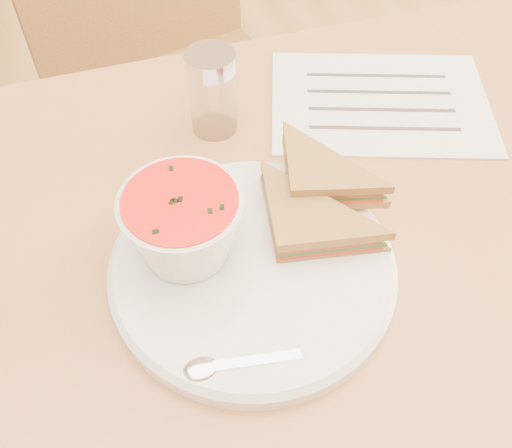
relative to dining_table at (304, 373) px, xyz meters
name	(u,v)px	position (x,y,z in m)	size (l,w,h in m)	color
dining_table	(304,373)	(0.00, 0.00, 0.00)	(1.00, 0.70, 0.75)	olive
chair_far	(191,108)	(-0.04, 0.53, 0.13)	(0.45, 0.45, 1.01)	brown
plate	(253,268)	(-0.09, -0.03, 0.38)	(0.28, 0.28, 0.02)	white
soup_bowl	(184,229)	(-0.15, 0.00, 0.43)	(0.11, 0.11, 0.08)	white
sandwich_half_a	(277,257)	(-0.07, -0.05, 0.41)	(0.11, 0.11, 0.03)	#B0773E
sandwich_half_b	(290,201)	(-0.04, 0.01, 0.42)	(0.10, 0.10, 0.03)	#B0773E
spoon	(255,361)	(-0.12, -0.13, 0.40)	(0.16, 0.03, 0.01)	silver
paper_menu	(380,102)	(0.14, 0.17, 0.38)	(0.28, 0.20, 0.00)	white
condiment_shaker	(212,93)	(-0.07, 0.19, 0.43)	(0.06, 0.06, 0.10)	silver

